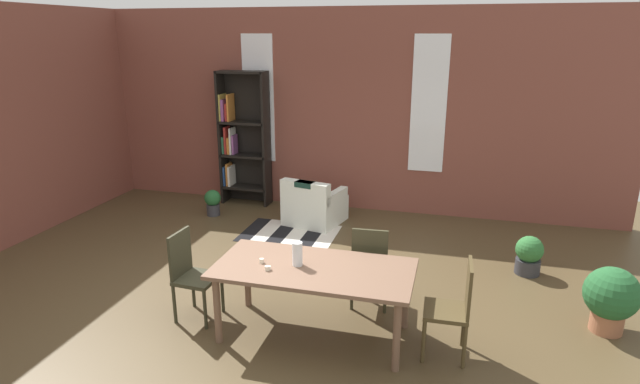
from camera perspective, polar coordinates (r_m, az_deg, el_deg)
name	(u,v)px	position (r m, az deg, el deg)	size (l,w,h in m)	color
ground_plane	(264,309)	(5.86, -6.20, -12.69)	(10.63, 10.63, 0.00)	#4D3E27
back_wall_brick	(341,111)	(8.72, 2.31, 8.86)	(9.17, 0.12, 3.30)	brown
window_pane_0	(259,99)	(9.05, -6.77, 10.12)	(0.55, 0.02, 2.15)	white
window_pane_1	(429,105)	(8.43, 11.87, 9.36)	(0.55, 0.02, 2.15)	white
dining_table	(314,274)	(5.08, -0.69, -9.04)	(1.92, 0.94, 0.74)	brown
vase_on_table	(297,254)	(5.04, -2.50, -6.80)	(0.10, 0.10, 0.24)	silver
tealight_candle_0	(262,261)	(5.15, -6.44, -7.52)	(0.04, 0.04, 0.04)	silver
tealight_candle_1	(267,268)	(5.00, -5.86, -8.34)	(0.04, 0.04, 0.04)	silver
tealight_candle_2	(269,268)	(5.00, -5.67, -8.32)	(0.04, 0.04, 0.04)	silver
dining_chair_head_left	(191,272)	(5.63, -14.02, -8.56)	(0.42, 0.42, 0.95)	#303020
dining_chair_head_right	(454,306)	(5.00, 14.57, -12.04)	(0.41, 0.41, 0.95)	#483A21
dining_chair_far_right	(370,264)	(5.67, 5.55, -7.86)	(0.42, 0.42, 0.95)	#32311E
bookshelf_tall	(241,138)	(9.09, -8.66, 5.93)	(0.85, 0.33, 2.30)	black
armchair_white	(314,206)	(8.19, -0.69, -1.57)	(0.96, 0.96, 0.75)	white
potted_plant_by_shelf	(529,255)	(7.01, 21.98, -6.42)	(0.34, 0.34, 0.49)	#333338
potted_plant_corner	(213,202)	(8.73, -11.70, -1.05)	(0.27, 0.27, 0.43)	#333338
potted_plant_window	(611,297)	(6.01, 29.36, -10.01)	(0.53, 0.53, 0.69)	#9E6042
striped_rug	(289,233)	(7.86, -3.39, -4.54)	(1.41, 1.01, 0.01)	black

